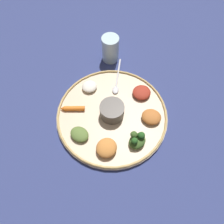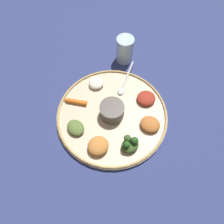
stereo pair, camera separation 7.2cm
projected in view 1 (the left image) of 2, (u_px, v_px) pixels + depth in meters
The scene contains 13 objects.
ground_plane at pixel (112, 116), 0.75m from camera, with size 2.40×2.40×0.00m, color navy.
platter at pixel (112, 115), 0.74m from camera, with size 0.39×0.39×0.01m, color #C6B293.
platter_rim at pixel (112, 114), 0.74m from camera, with size 0.38×0.38×0.01m, color tan.
center_bowl at pixel (112, 110), 0.72m from camera, with size 0.08×0.08×0.05m.
spoon at pixel (117, 82), 0.80m from camera, with size 0.17×0.05×0.01m.
greens_pile at pixel (137, 140), 0.67m from camera, with size 0.08×0.08×0.05m.
carrot_near_spoon at pixel (73, 108), 0.74m from camera, with size 0.02×0.09×0.02m.
mound_beet at pixel (142, 92), 0.77m from camera, with size 0.07×0.06×0.02m, color maroon.
mound_squash at pixel (107, 148), 0.66m from camera, with size 0.07×0.06×0.03m, color #C67A38.
mound_collards at pixel (79, 134), 0.69m from camera, with size 0.06×0.05×0.02m, color #567033.
mound_rice_white at pixel (89, 87), 0.78m from camera, with size 0.05×0.06×0.02m, color silver.
mound_chickpea at pixel (151, 117), 0.72m from camera, with size 0.07×0.06×0.03m, color #B2662D.
drinking_glass at pixel (110, 50), 0.84m from camera, with size 0.07×0.07×0.11m.
Camera 1 is at (0.34, -0.02, 0.67)m, focal length 33.97 mm.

